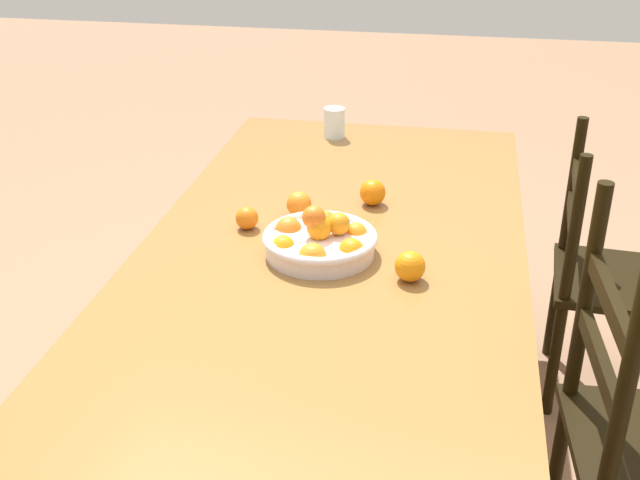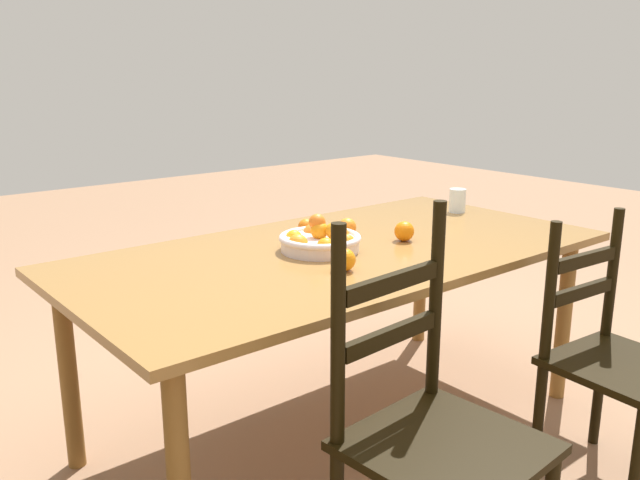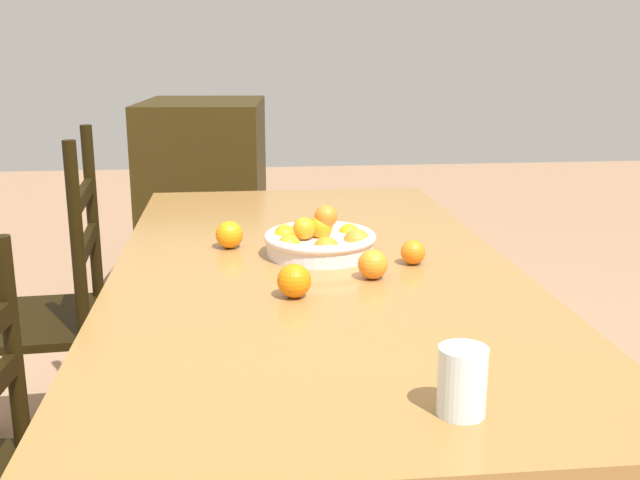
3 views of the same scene
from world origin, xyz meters
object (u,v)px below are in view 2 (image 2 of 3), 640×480
at_px(orange_loose_0, 347,227).
at_px(drinking_glass, 457,201).
at_px(orange_loose_3, 404,231).
at_px(chair_by_cabinet, 432,436).
at_px(orange_loose_2, 306,227).
at_px(fruit_bowl, 320,240).
at_px(orange_loose_1, 344,260).
at_px(dining_table, 341,266).
at_px(chair_near_window, 611,362).

bearing_deg(orange_loose_0, drinking_glass, -178.76).
relative_size(orange_loose_0, orange_loose_3, 0.94).
xyz_separation_m(chair_by_cabinet, orange_loose_2, (-0.41, -1.02, 0.29)).
bearing_deg(orange_loose_3, fruit_bowl, -15.58).
relative_size(orange_loose_1, orange_loose_2, 1.20).
xyz_separation_m(dining_table, orange_loose_2, (-0.03, -0.25, 0.10)).
distance_m(orange_loose_0, orange_loose_3, 0.23).
distance_m(chair_by_cabinet, orange_loose_3, 0.99).
height_order(chair_by_cabinet, drinking_glass, chair_by_cabinet).
height_order(fruit_bowl, orange_loose_3, fruit_bowl).
xyz_separation_m(chair_by_cabinet, orange_loose_1, (-0.20, -0.56, 0.29)).
height_order(dining_table, orange_loose_0, orange_loose_0).
bearing_deg(dining_table, orange_loose_1, 50.70).
distance_m(dining_table, drinking_glass, 0.84).
height_order(orange_loose_2, orange_loose_3, orange_loose_3).
xyz_separation_m(fruit_bowl, orange_loose_1, (0.09, 0.24, -0.00)).
height_order(dining_table, fruit_bowl, fruit_bowl).
distance_m(orange_loose_0, drinking_glass, 0.68).
distance_m(chair_near_window, orange_loose_3, 0.84).
bearing_deg(dining_table, orange_loose_3, 164.63).
distance_m(orange_loose_3, drinking_glass, 0.60).
xyz_separation_m(chair_near_window, drinking_glass, (-0.34, -0.94, 0.35)).
relative_size(orange_loose_2, drinking_glass, 0.58).
bearing_deg(fruit_bowl, orange_loose_1, 68.44).
height_order(dining_table, orange_loose_1, orange_loose_1).
bearing_deg(orange_loose_2, chair_near_window, 113.13).
relative_size(dining_table, drinking_glass, 18.47).
bearing_deg(chair_by_cabinet, drinking_glass, 33.41).
bearing_deg(chair_by_cabinet, chair_near_window, -5.63).
bearing_deg(orange_loose_2, orange_loose_3, 125.23).
bearing_deg(dining_table, chair_by_cabinet, 64.03).
bearing_deg(orange_loose_3, chair_near_window, 107.05).
xyz_separation_m(orange_loose_2, orange_loose_3, (-0.22, 0.32, 0.01)).
xyz_separation_m(orange_loose_3, drinking_glass, (-0.56, -0.21, 0.02)).
bearing_deg(chair_near_window, orange_loose_3, 111.48).
bearing_deg(orange_loose_3, orange_loose_2, -54.77).
xyz_separation_m(orange_loose_0, orange_loose_3, (-0.11, 0.19, 0.00)).
relative_size(orange_loose_1, orange_loose_3, 0.99).
relative_size(chair_by_cabinet, orange_loose_3, 13.51).
bearing_deg(fruit_bowl, orange_loose_0, -155.44).
xyz_separation_m(chair_by_cabinet, orange_loose_0, (-0.52, -0.90, 0.29)).
height_order(fruit_bowl, orange_loose_1, fruit_bowl).
bearing_deg(orange_loose_1, fruit_bowl, -111.56).
distance_m(chair_near_window, orange_loose_1, 0.94).
bearing_deg(fruit_bowl, chair_by_cabinet, 69.61).
relative_size(orange_loose_0, orange_loose_1, 0.95).
height_order(orange_loose_1, orange_loose_3, same).
bearing_deg(orange_loose_1, drinking_glass, -160.48).
bearing_deg(fruit_bowl, orange_loose_2, -116.72).
bearing_deg(chair_by_cabinet, orange_loose_1, 66.11).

